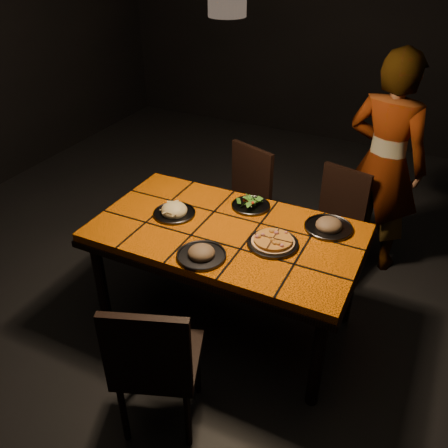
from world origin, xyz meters
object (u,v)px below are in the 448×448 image
at_px(chair_near, 154,361).
at_px(diner, 384,164).
at_px(chair_far_right, 336,216).
at_px(plate_pasta, 174,211).
at_px(chair_far_left, 242,196).
at_px(plate_pizza, 273,242).
at_px(dining_table, 226,240).

bearing_deg(chair_near, diner, -128.56).
height_order(chair_far_right, plate_pasta, same).
distance_m(chair_far_left, diner, 1.07).
bearing_deg(chair_far_right, plate_pizza, -86.24).
bearing_deg(chair_far_right, dining_table, -104.10).
relative_size(chair_near, chair_far_right, 1.09).
bearing_deg(chair_far_left, plate_pasta, -77.95).
height_order(chair_near, diner, diner).
distance_m(chair_near, plate_pizza, 0.93).
relative_size(diner, plate_pizza, 5.58).
xyz_separation_m(chair_near, chair_far_left, (-0.29, 1.70, -0.01)).
relative_size(chair_near, plate_pasta, 3.38).
distance_m(chair_near, chair_far_left, 1.72).
height_order(chair_near, plate_pasta, chair_near).
bearing_deg(dining_table, chair_far_right, 62.22).
bearing_deg(chair_far_left, diner, 40.45).
relative_size(plate_pizza, plate_pasta, 1.11).
relative_size(chair_far_left, diner, 0.54).
bearing_deg(dining_table, plate_pizza, -5.26).
relative_size(dining_table, chair_far_left, 1.82).
xyz_separation_m(chair_far_right, diner, (0.24, 0.27, 0.36)).
distance_m(chair_near, plate_pasta, 1.02).
height_order(dining_table, diner, diner).
bearing_deg(chair_far_left, plate_pizza, -35.90).
bearing_deg(plate_pizza, plate_pasta, 176.81).
xyz_separation_m(plate_pizza, plate_pasta, (-0.68, 0.04, 0.01)).
xyz_separation_m(chair_near, plate_pasta, (-0.41, 0.89, 0.26)).
xyz_separation_m(chair_far_left, diner, (0.96, 0.35, 0.32)).
bearing_deg(plate_pasta, chair_far_left, 81.78).
bearing_deg(dining_table, diner, 58.78).
relative_size(chair_far_left, chair_far_right, 1.07).
xyz_separation_m(dining_table, plate_pizza, (0.31, -0.03, 0.10)).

